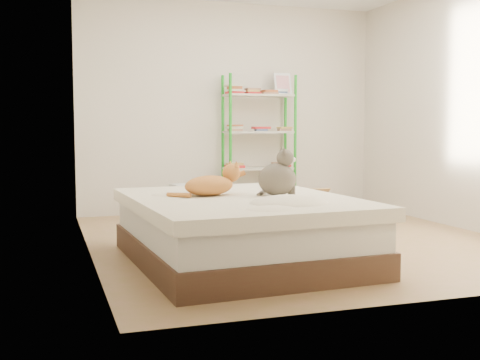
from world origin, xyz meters
name	(u,v)px	position (x,y,z in m)	size (l,w,h in m)	color
room	(298,101)	(0.00, 0.00, 1.30)	(3.81, 4.21, 2.61)	tan
bed	(240,229)	(-0.80, -0.71, 0.26)	(1.74, 2.12, 0.52)	#4A3423
orange_cat	(209,183)	(-1.01, -0.57, 0.62)	(0.51, 0.27, 0.21)	#BF6B37
grey_cat	(277,172)	(-0.49, -0.74, 0.70)	(0.27, 0.33, 0.37)	#6F6451
shelf_unit	(259,141)	(0.31, 1.88, 0.89)	(0.88, 0.36, 1.74)	green
cardboard_box	(294,210)	(0.22, 0.58, 0.20)	(0.59, 0.57, 0.45)	tan
white_bin	(188,201)	(-0.68, 1.57, 0.21)	(0.39, 0.36, 0.41)	silver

